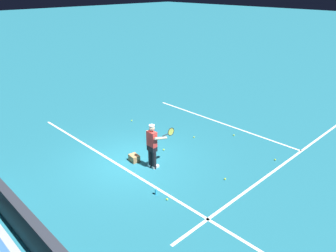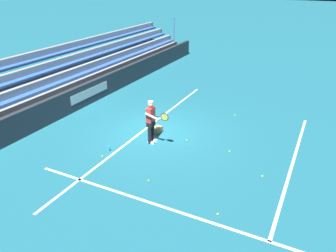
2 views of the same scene
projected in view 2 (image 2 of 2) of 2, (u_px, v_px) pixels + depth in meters
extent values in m
plane|color=#1E6B7F|center=(155.00, 132.00, 13.66)|extent=(160.00, 160.00, 0.00)
cube|color=white|center=(144.00, 130.00, 13.86)|extent=(12.00, 0.10, 0.01)
cube|color=white|center=(212.00, 223.00, 8.71)|extent=(0.10, 12.00, 0.01)
cube|color=white|center=(293.00, 163.00, 11.42)|extent=(8.22, 0.10, 0.01)
cube|color=#2D333D|center=(68.00, 102.00, 15.29)|extent=(27.87, 0.24, 1.10)
cube|color=silver|center=(90.00, 93.00, 16.38)|extent=(2.80, 0.01, 0.44)
cube|color=#9EA3A8|center=(40.00, 96.00, 16.02)|extent=(26.48, 2.40, 1.10)
cube|color=blue|center=(50.00, 86.00, 15.43)|extent=(25.95, 0.40, 0.12)
cube|color=#9EA3A8|center=(45.00, 83.00, 15.48)|extent=(26.48, 0.24, 0.45)
cube|color=blue|center=(36.00, 75.00, 15.56)|extent=(25.95, 0.40, 0.12)
cube|color=#9EA3A8|center=(31.00, 71.00, 15.61)|extent=(26.48, 0.24, 0.45)
cube|color=blue|center=(23.00, 64.00, 15.69)|extent=(25.95, 0.40, 0.12)
cube|color=#9EA3A8|center=(18.00, 60.00, 15.75)|extent=(26.48, 0.24, 0.45)
cylinder|color=#4C70B2|center=(174.00, 37.00, 25.57)|extent=(0.08, 0.08, 2.95)
cylinder|color=black|center=(152.00, 131.00, 12.78)|extent=(0.15, 0.15, 0.88)
cylinder|color=black|center=(150.00, 133.00, 12.60)|extent=(0.15, 0.15, 0.88)
cube|color=white|center=(154.00, 140.00, 12.92)|extent=(0.11, 0.28, 0.09)
cube|color=white|center=(151.00, 142.00, 12.75)|extent=(0.11, 0.28, 0.09)
cube|color=black|center=(151.00, 123.00, 12.54)|extent=(0.34, 0.22, 0.20)
cube|color=red|center=(151.00, 115.00, 12.38)|extent=(0.36, 0.21, 0.58)
sphere|color=beige|center=(151.00, 104.00, 12.20)|extent=(0.21, 0.21, 0.21)
cylinder|color=white|center=(151.00, 102.00, 12.16)|extent=(0.20, 0.20, 0.05)
cylinder|color=beige|center=(154.00, 113.00, 12.60)|extent=(0.09, 0.09, 0.56)
cylinder|color=beige|center=(152.00, 117.00, 12.08)|extent=(0.09, 0.58, 0.24)
cylinder|color=black|center=(158.00, 117.00, 11.96)|extent=(0.03, 0.30, 0.03)
torus|color=black|center=(165.00, 117.00, 11.83)|extent=(0.03, 0.31, 0.31)
cylinder|color=#D6D14C|center=(165.00, 117.00, 11.83)|extent=(0.01, 0.27, 0.27)
cube|color=#A87F51|center=(157.00, 130.00, 13.58)|extent=(0.44, 0.35, 0.26)
sphere|color=#CCE533|center=(102.00, 156.00, 11.81)|extent=(0.07, 0.07, 0.07)
sphere|color=#CCE533|center=(218.00, 214.00, 8.98)|extent=(0.07, 0.07, 0.07)
sphere|color=#CCE533|center=(149.00, 181.00, 10.42)|extent=(0.07, 0.07, 0.07)
sphere|color=#CCE533|center=(235.00, 115.00, 15.21)|extent=(0.07, 0.07, 0.07)
sphere|color=#CCE533|center=(187.00, 141.00, 12.92)|extent=(0.07, 0.07, 0.07)
sphere|color=#CCE533|center=(230.00, 151.00, 12.13)|extent=(0.07, 0.07, 0.07)
sphere|color=#CCE533|center=(262.00, 176.00, 10.65)|extent=(0.07, 0.07, 0.07)
cylinder|color=#33B2E5|center=(109.00, 149.00, 12.17)|extent=(0.07, 0.07, 0.22)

